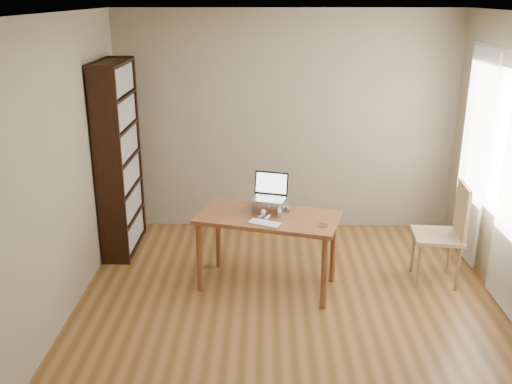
# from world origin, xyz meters

# --- Properties ---
(room) EXTENTS (4.04, 4.54, 2.64)m
(room) POSITION_xyz_m (0.03, 0.01, 1.30)
(room) COLOR brown
(room) RESTS_ON ground
(bookshelf) EXTENTS (0.30, 0.90, 2.10)m
(bookshelf) POSITION_xyz_m (-1.83, 1.55, 1.05)
(bookshelf) COLOR black
(bookshelf) RESTS_ON ground
(curtains) EXTENTS (0.03, 1.90, 2.25)m
(curtains) POSITION_xyz_m (1.92, 0.80, 1.17)
(curtains) COLOR white
(curtains) RESTS_ON ground
(desk) EXTENTS (1.45, 0.98, 0.75)m
(desk) POSITION_xyz_m (-0.22, 0.66, 0.65)
(desk) COLOR brown
(desk) RESTS_ON ground
(laptop_stand) EXTENTS (0.32, 0.25, 0.13)m
(laptop_stand) POSITION_xyz_m (-0.22, 0.74, 0.83)
(laptop_stand) COLOR silver
(laptop_stand) RESTS_ON desk
(laptop) EXTENTS (0.38, 0.35, 0.23)m
(laptop) POSITION_xyz_m (-0.22, 0.80, 0.94)
(laptop) COLOR silver
(laptop) RESTS_ON laptop_stand
(keyboard) EXTENTS (0.33, 0.25, 0.02)m
(keyboard) POSITION_xyz_m (-0.25, 0.44, 0.76)
(keyboard) COLOR silver
(keyboard) RESTS_ON desk
(coaster) EXTENTS (0.11, 0.11, 0.01)m
(coaster) POSITION_xyz_m (0.28, 0.42, 0.75)
(coaster) COLOR #5A311E
(coaster) RESTS_ON desk
(cat) EXTENTS (0.25, 0.49, 0.16)m
(cat) POSITION_xyz_m (-0.18, 0.78, 0.82)
(cat) COLOR #4F483E
(cat) RESTS_ON desk
(chair) EXTENTS (0.49, 0.49, 1.03)m
(chair) POSITION_xyz_m (1.53, 0.80, 0.56)
(chair) COLOR tan
(chair) RESTS_ON ground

